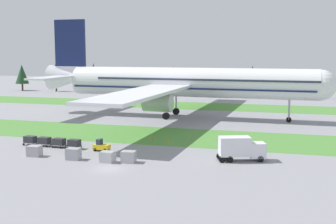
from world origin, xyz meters
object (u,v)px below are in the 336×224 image
catering_truck (241,148)px  ground_crew_marshaller (230,150)px  uld_container_2 (73,154)px  uld_container_1 (108,157)px  baggage_tug (101,146)px  cargo_dolly_third (44,141)px  uld_container_0 (34,151)px  airliner (180,82)px  uld_container_3 (128,157)px  cargo_dolly_lead (74,143)px  cargo_dolly_fourth (30,140)px  taxiway_marker_0 (168,140)px  taxiway_marker_1 (153,138)px  cargo_dolly_second (59,142)px

catering_truck → ground_crew_marshaller: 3.54m
uld_container_2 → uld_container_1: bearing=-0.5°
catering_truck → baggage_tug: bearing=-110.6°
uld_container_2 → cargo_dolly_third: bearing=142.6°
uld_container_0 → airliner: bearing=76.5°
baggage_tug → catering_truck: (22.36, -0.18, 1.14)m
uld_container_2 → uld_container_3: bearing=4.8°
uld_container_0 → uld_container_1: (12.27, -0.27, -0.03)m
airliner → baggage_tug: (-2.68, -39.53, -7.80)m
cargo_dolly_lead → cargo_dolly_fourth: 8.70m
catering_truck → taxiway_marker_0: 17.82m
uld_container_3 → taxiway_marker_0: bearing=85.5°
cargo_dolly_fourth → taxiway_marker_1: 21.56m
cargo_dolly_third → uld_container_2: size_ratio=1.15×
cargo_dolly_third → ground_crew_marshaller: 31.28m
uld_container_1 → taxiway_marker_1: (0.97, 18.14, -0.50)m
cargo_dolly_second → uld_container_1: bearing=63.5°
airliner → cargo_dolly_second: airliner is taller
taxiway_marker_1 → catering_truck: bearing=-34.3°
baggage_tug → taxiway_marker_0: 13.28m
baggage_tug → uld_container_0: size_ratio=1.34×
airliner → cargo_dolly_second: size_ratio=37.90×
uld_container_3 → taxiway_marker_1: size_ratio=3.53×
airliner → ground_crew_marshaller: bearing=26.6°
cargo_dolly_lead → uld_container_2: size_ratio=1.15×
uld_container_0 → uld_container_3: 15.23m
cargo_dolly_third → taxiway_marker_0: bearing=121.0°
cargo_dolly_second → cargo_dolly_lead: bearing=90.0°
taxiway_marker_0 → uld_container_3: bearing=-94.5°
cargo_dolly_fourth → taxiway_marker_1: size_ratio=4.05×
cargo_dolly_lead → uld_container_3: 13.34m
cargo_dolly_lead → cargo_dolly_third: (-5.79, 0.38, 0.00)m
airliner → ground_crew_marshaller: (17.73, -36.92, -7.66)m
taxiway_marker_0 → ground_crew_marshaller: bearing=-32.6°
airliner → uld_container_2: 46.74m
uld_container_3 → uld_container_2: bearing=-175.2°
airliner → cargo_dolly_second: 41.15m
airliner → taxiway_marker_1: (2.25, -27.80, -8.33)m
catering_truck → taxiway_marker_1: catering_truck is taller
uld_container_0 → cargo_dolly_second: bearing=86.5°
uld_container_2 → cargo_dolly_fourth: bearing=149.1°
baggage_tug → cargo_dolly_lead: (-5.01, 0.33, 0.10)m
airliner → uld_container_2: bearing=-4.3°
ground_crew_marshaller → uld_container_1: size_ratio=0.87×
cargo_dolly_fourth → uld_container_2: size_ratio=1.15×
cargo_dolly_second → cargo_dolly_fourth: (-5.79, 0.38, 0.00)m
cargo_dolly_fourth → uld_container_3: 21.62m
uld_container_1 → taxiway_marker_1: size_ratio=3.53×
cargo_dolly_lead → taxiway_marker_0: (13.18, 10.13, -0.65)m
uld_container_1 → taxiway_marker_1: 18.18m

